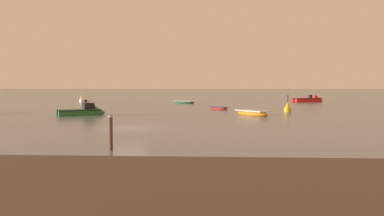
# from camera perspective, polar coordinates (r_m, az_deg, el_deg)

# --- Properties ---
(ground_plane) EXTENTS (800.00, 800.00, 0.00)m
(ground_plane) POSITION_cam_1_polar(r_m,az_deg,el_deg) (30.28, -9.19, -2.97)
(ground_plane) COLOR slate
(motorboat_moored_0) EXTENTS (6.96, 4.19, 2.26)m
(motorboat_moored_0) POSITION_cam_1_polar(r_m,az_deg,el_deg) (82.71, 17.00, 1.07)
(motorboat_moored_0) COLOR red
(motorboat_moored_0) RESTS_ON ground
(rowboat_moored_0) EXTENTS (4.45, 3.31, 0.67)m
(rowboat_moored_0) POSITION_cam_1_polar(r_m,az_deg,el_deg) (72.76, -1.14, 0.83)
(rowboat_moored_0) COLOR #23602D
(rowboat_moored_0) RESTS_ON ground
(motorboat_moored_3) EXTENTS (3.59, 5.28, 1.90)m
(motorboat_moored_3) POSITION_cam_1_polar(r_m,az_deg,el_deg) (80.79, -15.48, 1.03)
(motorboat_moored_3) COLOR white
(motorboat_moored_3) RESTS_ON ground
(rowboat_moored_1) EXTENTS (2.99, 2.99, 0.50)m
(rowboat_moored_1) POSITION_cam_1_polar(r_m,az_deg,el_deg) (54.06, 3.95, -0.07)
(rowboat_moored_1) COLOR red
(rowboat_moored_1) RESTS_ON ground
(motorboat_moored_5) EXTENTS (5.50, 4.32, 2.02)m
(motorboat_moored_5) POSITION_cam_1_polar(r_m,az_deg,el_deg) (45.20, -15.24, -0.61)
(motorboat_moored_5) COLOR #23602D
(motorboat_moored_5) RESTS_ON ground
(rowboat_moored_2) EXTENTS (4.03, 4.77, 0.74)m
(rowboat_moored_2) POSITION_cam_1_polar(r_m,az_deg,el_deg) (44.13, 8.80, -0.76)
(rowboat_moored_2) COLOR orange
(rowboat_moored_2) RESTS_ON ground
(channel_buoy) EXTENTS (0.90, 0.90, 2.30)m
(channel_buoy) POSITION_cam_1_polar(r_m,az_deg,el_deg) (50.40, 13.85, -0.02)
(channel_buoy) COLOR gold
(channel_buoy) RESTS_ON ground
(mooring_post_left) EXTENTS (0.22, 0.22, 1.99)m
(mooring_post_left) POSITION_cam_1_polar(r_m,az_deg,el_deg) (20.11, -11.79, -3.71)
(mooring_post_left) COLOR #513323
(mooring_post_left) RESTS_ON ground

